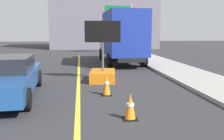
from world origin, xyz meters
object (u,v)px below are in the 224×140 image
pickup_car (6,77)px  highway_guide_sign (123,20)px  box_truck (122,37)px  traffic_cone_mid_lane (130,107)px  traffic_cone_far_lane (106,84)px  arrow_board_trailer (103,70)px

pickup_car → highway_guide_sign: size_ratio=1.02×
box_truck → pickup_car: box_truck is taller
traffic_cone_mid_lane → traffic_cone_far_lane: traffic_cone_far_lane is taller
box_truck → traffic_cone_mid_lane: box_truck is taller
pickup_car → traffic_cone_mid_lane: bearing=-35.7°
traffic_cone_far_lane → arrow_board_trailer: bearing=87.6°
highway_guide_sign → traffic_cone_mid_lane: (-3.15, -19.34, -3.09)m
box_truck → traffic_cone_far_lane: bearing=-102.9°
arrow_board_trailer → pickup_car: arrow_board_trailer is taller
arrow_board_trailer → pickup_car: size_ratio=0.53×
box_truck → traffic_cone_far_lane: (-1.97, -8.60, -1.51)m
arrow_board_trailer → highway_guide_sign: highway_guide_sign is taller
arrow_board_trailer → traffic_cone_far_lane: arrow_board_trailer is taller
arrow_board_trailer → traffic_cone_mid_lane: (0.23, -5.18, -0.14)m
highway_guide_sign → traffic_cone_far_lane: size_ratio=6.41×
pickup_car → traffic_cone_far_lane: pickup_car is taller
traffic_cone_mid_lane → arrow_board_trailer: bearing=92.5°
traffic_cone_mid_lane → traffic_cone_far_lane: size_ratio=0.88×
arrow_board_trailer → traffic_cone_far_lane: 2.66m
highway_guide_sign → traffic_cone_far_lane: 17.44m
arrow_board_trailer → traffic_cone_mid_lane: 5.18m
arrow_board_trailer → traffic_cone_mid_lane: arrow_board_trailer is taller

